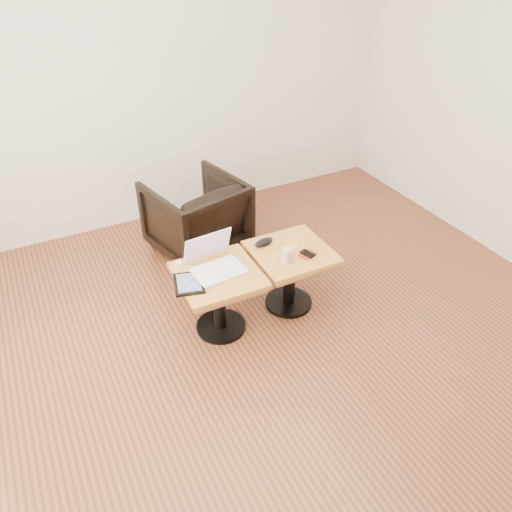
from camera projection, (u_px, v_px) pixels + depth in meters
name	position (u px, v px, depth m)	size (l,w,h in m)	color
room_shell	(299.00, 175.00, 2.63)	(4.52, 4.52, 2.71)	#442815
side_table_left	(219.00, 288.00, 3.41)	(0.56, 0.56, 0.50)	black
side_table_right	(290.00, 265.00, 3.63)	(0.55, 0.55, 0.50)	black
laptop	(215.00, 263.00, 3.36)	(0.37, 0.34, 0.24)	white
tablet	(189.00, 283.00, 3.24)	(0.24, 0.28, 0.02)	black
charging_adapter	(179.00, 263.00, 3.41)	(0.04, 0.04, 0.02)	white
glasses_case	(264.00, 242.00, 3.61)	(0.16, 0.07, 0.05)	black
striped_cup	(286.00, 255.00, 3.43)	(0.08, 0.08, 0.10)	#C0505E
earbuds_tangle	(293.00, 245.00, 3.61)	(0.08, 0.05, 0.02)	white
phone_on_sleeve	(307.00, 254.00, 3.52)	(0.14, 0.12, 0.01)	maroon
armchair	(196.00, 217.00, 4.27)	(0.72, 0.74, 0.67)	black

